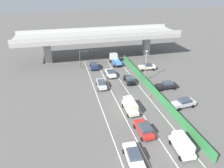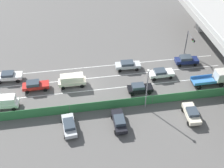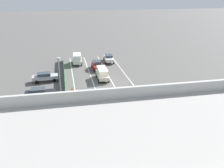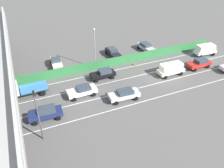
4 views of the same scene
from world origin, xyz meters
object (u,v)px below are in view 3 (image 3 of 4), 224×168
Objects in this scene: car_sedan_red at (97,65)px; flatbed_truck_blue at (108,163)px; car_van_white at (77,58)px; car_sedan_silver at (136,97)px; car_hatchback_white at (122,117)px; traffic_light at (193,120)px; car_van_cream at (102,73)px; street_lamp at (60,80)px; traffic_cone at (72,89)px; car_sedan_white at (109,58)px; car_sedan_black at (90,102)px; car_sedan_navy at (164,140)px; parked_wagon_silver at (45,77)px; parked_sedan_cream at (31,133)px; parked_sedan_dark at (40,93)px.

flatbed_truck_blue reaches higher than car_sedan_red.
car_sedan_silver is at bearing 108.02° from car_van_white.
traffic_light reaches higher than car_hatchback_white.
street_lamp reaches higher than car_van_cream.
traffic_cone is (8.82, -6.28, -0.60)m from car_sedan_silver.
traffic_light reaches higher than car_sedan_white.
car_sedan_red is at bearing -89.37° from car_van_cream.
car_sedan_black is 7.24m from traffic_cone.
car_van_white is at bearing -71.98° from car_sedan_silver.
car_sedan_white is 17.59m from traffic_cone.
car_sedan_navy reaches higher than parked_wagon_silver.
flatbed_truck_blue is at bearing 106.03° from street_lamp.
parked_sedan_cream is 0.60× the size of street_lamp.
parked_sedan_cream is at bearing 27.08° from car_sedan_silver.
street_lamp reaches higher than parked_wagon_silver.
car_van_white reaches higher than parked_wagon_silver.
car_sedan_white is 1.03× the size of parked_sedan_dark.
parked_wagon_silver is (10.16, -1.00, -0.32)m from car_van_cream.
car_sedan_red is 11.85m from traffic_cone.
parked_sedan_cream is at bearing -17.25° from car_sedan_navy.
car_hatchback_white is at bearing 120.67° from parked_wagon_silver.
parked_sedan_dark is 0.61× the size of street_lamp.
car_van_white is 7.04m from car_sedan_white.
traffic_light is at bearing 102.96° from car_van_cream.
car_sedan_red reaches higher than parked_wagon_silver.
car_sedan_navy is at bearing 97.64° from car_van_cream.
parked_wagon_silver is at bearing -75.36° from flatbed_truck_blue.
car_hatchback_white is at bearing -170.78° from parked_sedan_cream.
flatbed_truck_blue is at bearing 81.86° from car_van_cream.
car_sedan_black is 0.56× the size of street_lamp.
traffic_light is 21.77m from traffic_cone.
traffic_cone is (10.87, -18.57, -3.32)m from traffic_light.
car_sedan_navy reaches higher than car_sedan_red.
car_hatchback_white is at bearing 115.08° from traffic_cone.
parked_sedan_dark reaches higher than traffic_cone.
traffic_light is at bearing -168.58° from flatbed_truck_blue.
car_van_white is 1.01× the size of car_hatchback_white.
car_sedan_white is 23.11m from car_sedan_black.
car_sedan_navy is at bearing 134.06° from street_lamp.
street_lamp is at bearing 76.35° from traffic_cone.
car_sedan_black is 14.86m from traffic_light.
car_sedan_white reaches higher than car_hatchback_white.
car_van_white is 0.96× the size of car_sedan_white.
car_van_white is at bearing -89.58° from flatbed_truck_blue.
traffic_cone is at bearing -110.62° from parked_sedan_cream.
parked_wagon_silver is (9.97, -16.82, 0.03)m from car_hatchback_white.
traffic_cone is (8.91, 15.15, -0.61)m from car_sedan_white.
car_van_white reaches higher than traffic_cone.
flatbed_truck_blue is 1.30× the size of parked_wagon_silver.
car_hatchback_white is 6.68m from car_sedan_navy.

